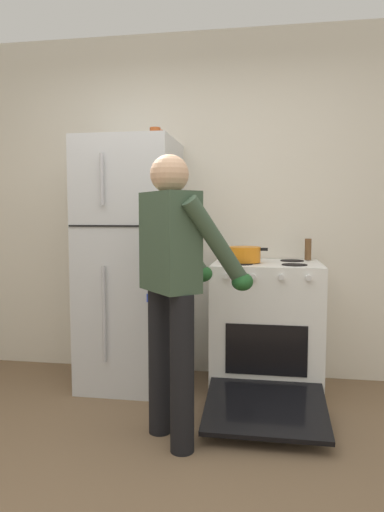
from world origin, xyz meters
The scene contains 7 objects.
kitchen_wall_back centered at (0.00, 1.95, 1.35)m, with size 6.00×0.10×2.70m, color silver.
refrigerator centered at (-0.42, 1.57, 0.91)m, with size 0.68×0.72×1.82m.
stove_range centered at (0.59, 1.55, 0.46)m, with size 0.76×1.24×0.94m.
person_cook centered at (0.08, 0.73, 0.95)m, with size 0.65×0.68×1.60m.
red_pot centered at (0.43, 1.52, 1.00)m, with size 0.33×0.23×0.11m.
coffee_mug centered at (-0.24, 1.62, 1.87)m, with size 0.11×0.08×0.10m.
pepper_mill centered at (0.89, 1.77, 1.02)m, with size 0.05×0.05×0.16m, color brown.
Camera 1 is at (0.57, -1.71, 1.27)m, focal length 32.01 mm.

